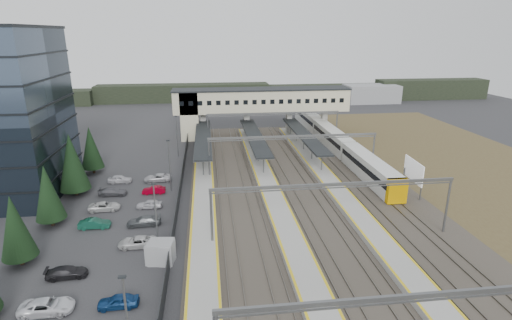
{
  "coord_description": "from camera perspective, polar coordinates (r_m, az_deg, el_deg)",
  "views": [
    {
      "loc": [
        -2.04,
        -48.52,
        23.31
      ],
      "look_at": [
        5.4,
        11.37,
        4.0
      ],
      "focal_mm": 28.0,
      "sensor_mm": 36.0,
      "label": 1
    }
  ],
  "objects": [
    {
      "name": "ground",
      "position": [
        53.87,
        -4.25,
        -7.95
      ],
      "size": [
        220.0,
        220.0,
        0.0
      ],
      "primitive_type": "plane",
      "color": "#2B2B2D",
      "rests_on": "ground"
    },
    {
      "name": "conifer_row",
      "position": [
        52.28,
        -29.09,
        -5.31
      ],
      "size": [
        4.42,
        49.82,
        9.5
      ],
      "color": "black",
      "rests_on": "ground"
    },
    {
      "name": "car_park",
      "position": [
        48.89,
        -19.96,
        -11.09
      ],
      "size": [
        10.59,
        44.71,
        1.28
      ],
      "color": "#AFAFB4",
      "rests_on": "ground"
    },
    {
      "name": "lampposts",
      "position": [
        53.6,
        -13.01,
        -3.47
      ],
      "size": [
        0.5,
        53.25,
        8.07
      ],
      "color": "slate",
      "rests_on": "ground"
    },
    {
      "name": "fence",
      "position": [
        58.15,
        -10.97,
        -5.16
      ],
      "size": [
        0.08,
        90.0,
        2.0
      ],
      "color": "#26282B",
      "rests_on": "ground"
    },
    {
      "name": "relay_cabin_near",
      "position": [
        44.41,
        -13.49,
        -12.76
      ],
      "size": [
        3.12,
        2.6,
        2.27
      ],
      "color": "gray",
      "rests_on": "ground"
    },
    {
      "name": "relay_cabin_far",
      "position": [
        44.46,
        -13.38,
        -12.64
      ],
      "size": [
        2.81,
        2.44,
        2.36
      ],
      "color": "gray",
      "rests_on": "ground"
    },
    {
      "name": "rail_corridor",
      "position": [
        59.36,
        4.56,
        -5.14
      ],
      "size": [
        34.0,
        90.0,
        0.92
      ],
      "color": "#3B352E",
      "rests_on": "ground"
    },
    {
      "name": "canopies",
      "position": [
        78.49,
        -0.24,
        3.44
      ],
      "size": [
        23.1,
        30.0,
        3.28
      ],
      "color": "black",
      "rests_on": "ground"
    },
    {
      "name": "footbridge",
      "position": [
        92.33,
        -0.93,
        8.15
      ],
      "size": [
        40.4,
        6.4,
        11.2
      ],
      "color": "beige",
      "rests_on": "ground"
    },
    {
      "name": "gantries",
      "position": [
        56.13,
        7.77,
        -0.39
      ],
      "size": [
        28.4,
        62.28,
        7.17
      ],
      "color": "slate",
      "rests_on": "ground"
    },
    {
      "name": "train",
      "position": [
        85.49,
        10.91,
        3.03
      ],
      "size": [
        2.88,
        60.13,
        3.62
      ],
      "color": "silver",
      "rests_on": "ground"
    },
    {
      "name": "billboard",
      "position": [
        63.69,
        21.57,
        -1.55
      ],
      "size": [
        0.58,
        6.25,
        5.37
      ],
      "color": "slate",
      "rests_on": "ground"
    },
    {
      "name": "scrub_east",
      "position": [
        74.96,
        32.39,
        -3.23
      ],
      "size": [
        34.0,
        120.0,
        0.06
      ],
      "color": "#4D3E24",
      "rests_on": "ground"
    },
    {
      "name": "treeline_far",
      "position": [
        144.59,
        3.34,
        9.62
      ],
      "size": [
        170.0,
        19.0,
        7.0
      ],
      "color": "black",
      "rests_on": "ground"
    }
  ]
}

